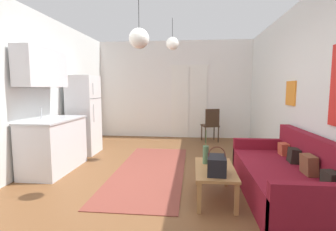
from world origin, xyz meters
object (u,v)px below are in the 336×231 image
object	(u,v)px
pendant_lamp_far	(172,44)
coffee_table	(215,172)
accent_chair	(211,124)
pendant_lamp_near	(139,38)
couch	(288,179)
bamboo_vase	(206,155)
handbag	(217,165)
refrigerator	(84,115)

from	to	relation	value
pendant_lamp_far	coffee_table	bearing A→B (deg)	-68.00
accent_chair	pendant_lamp_near	distance (m)	3.98
couch	bamboo_vase	world-z (taller)	bamboo_vase
bamboo_vase	pendant_lamp_far	xyz separation A→B (m)	(-0.60, 1.58, 1.78)
handbag	accent_chair	world-z (taller)	accent_chair
coffee_table	bamboo_vase	bearing A→B (deg)	122.28
pendant_lamp_near	pendant_lamp_far	world-z (taller)	same
couch	pendant_lamp_near	size ratio (longest dim) A/B	2.45
accent_chair	pendant_lamp_near	size ratio (longest dim) A/B	1.05
coffee_table	accent_chair	xyz separation A→B (m)	(0.19, 3.47, 0.15)
couch	bamboo_vase	distance (m)	1.10
couch	pendant_lamp_far	size ratio (longest dim) A/B	3.41
pendant_lamp_near	pendant_lamp_far	bearing A→B (deg)	80.84
refrigerator	handbag	bearing A→B (deg)	-39.92
bamboo_vase	pendant_lamp_near	bearing A→B (deg)	-169.51
accent_chair	pendant_lamp_near	xyz separation A→B (m)	(-1.18, -3.46, 1.58)
accent_chair	refrigerator	bearing A→B (deg)	11.89
accent_chair	pendant_lamp_far	bearing A→B (deg)	47.44
refrigerator	pendant_lamp_far	distance (m)	2.47
couch	coffee_table	world-z (taller)	couch
handbag	accent_chair	xyz separation A→B (m)	(0.19, 3.70, -0.02)
couch	accent_chair	world-z (taller)	accent_chair
refrigerator	couch	bearing A→B (deg)	-28.40
couch	refrigerator	xyz separation A→B (m)	(-3.64, 1.97, 0.59)
pendant_lamp_near	refrigerator	bearing A→B (deg)	130.19
pendant_lamp_far	couch	bearing A→B (deg)	-45.77
bamboo_vase	handbag	xyz separation A→B (m)	(0.11, -0.40, -0.01)
couch	pendant_lamp_near	bearing A→B (deg)	-178.81
handbag	accent_chair	distance (m)	3.70
couch	accent_chair	distance (m)	3.51
couch	coffee_table	size ratio (longest dim) A/B	2.20
bamboo_vase	handbag	size ratio (longest dim) A/B	1.38
refrigerator	accent_chair	size ratio (longest dim) A/B	1.91
accent_chair	coffee_table	bearing A→B (deg)	72.06
coffee_table	pendant_lamp_far	size ratio (longest dim) A/B	1.55
couch	accent_chair	bearing A→B (deg)	102.59
coffee_table	pendant_lamp_far	xyz separation A→B (m)	(-0.71, 1.76, 1.96)
accent_chair	bamboo_vase	bearing A→B (deg)	69.95
accent_chair	handbag	bearing A→B (deg)	72.24
handbag	pendant_lamp_near	distance (m)	1.87
couch	bamboo_vase	bearing A→B (deg)	173.40
bamboo_vase	pendant_lamp_near	xyz separation A→B (m)	(-0.88, -0.16, 1.55)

